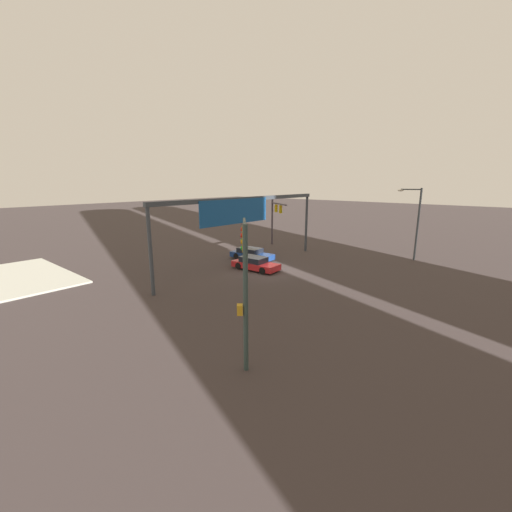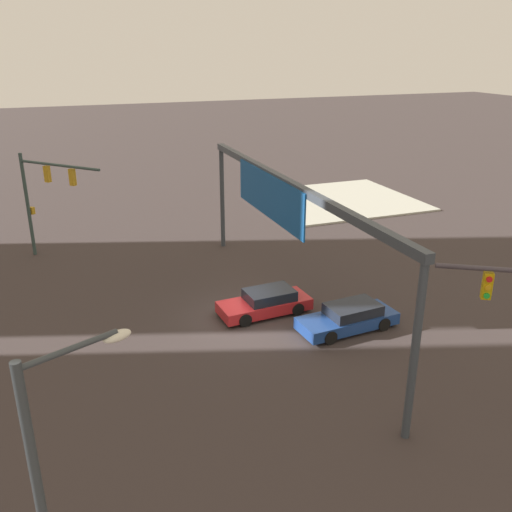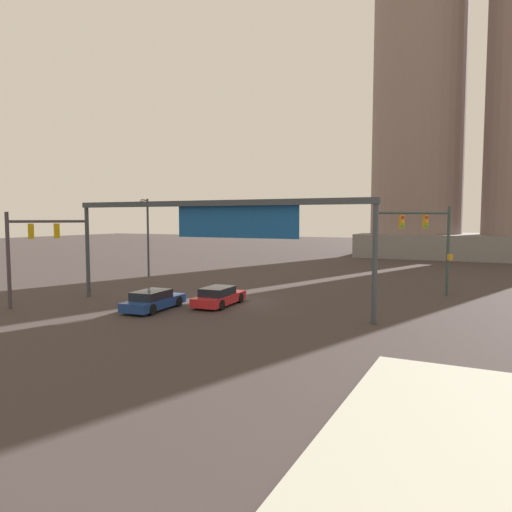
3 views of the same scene
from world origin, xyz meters
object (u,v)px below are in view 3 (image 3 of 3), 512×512
traffic_signal_near_corner (27,244)px  traffic_signal_opposite_side (431,235)px  sedan_car_waiting_far (153,300)px  sedan_car_approaching (219,297)px  streetlamp_curved_arm (147,232)px

traffic_signal_near_corner → traffic_signal_opposite_side: size_ratio=0.93×
sedan_car_waiting_far → sedan_car_approaching: bearing=-48.1°
streetlamp_curved_arm → sedan_car_approaching: bearing=31.1°
traffic_signal_opposite_side → sedan_car_approaching: size_ratio=1.39×
traffic_signal_near_corner → sedan_car_waiting_far: bearing=-38.6°
streetlamp_curved_arm → traffic_signal_near_corner: bearing=-11.4°
traffic_signal_near_corner → sedan_car_waiting_far: 8.76m
sedan_car_approaching → traffic_signal_near_corner: bearing=115.1°
traffic_signal_opposite_side → streetlamp_curved_arm: 25.39m
traffic_signal_near_corner → sedan_car_waiting_far: traffic_signal_near_corner is taller
sedan_car_waiting_far → traffic_signal_near_corner: bearing=105.3°
streetlamp_curved_arm → sedan_car_approaching: (13.67, -9.84, -3.75)m
traffic_signal_opposite_side → streetlamp_curved_arm: (-25.39, 0.26, -0.08)m
traffic_signal_near_corner → traffic_signal_opposite_side: 26.94m
traffic_signal_opposite_side → traffic_signal_near_corner: bearing=-8.7°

